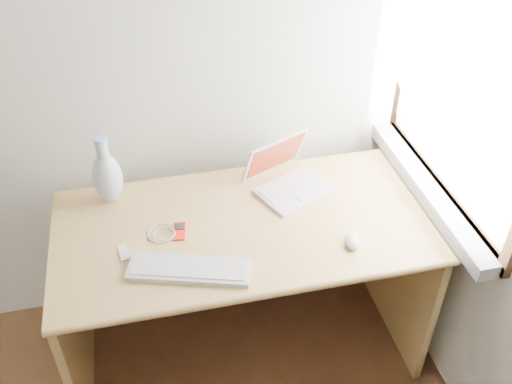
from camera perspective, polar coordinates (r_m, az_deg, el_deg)
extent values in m
cube|color=white|center=(2.12, 20.70, 11.99)|extent=(0.01, 0.90, 1.00)
cube|color=gray|center=(2.36, 16.72, 0.38)|extent=(0.10, 0.96, 0.06)
cube|color=white|center=(2.07, 19.05, 12.67)|extent=(0.02, 0.84, 0.92)
cube|color=tan|center=(2.17, -1.34, -3.40)|extent=(1.42, 0.71, 0.03)
cube|color=tan|center=(2.44, -17.72, -12.23)|extent=(0.03, 0.67, 0.72)
cube|color=tan|center=(2.61, 13.96, -7.22)|extent=(0.03, 0.67, 0.72)
cube|color=tan|center=(2.59, -2.79, -2.75)|extent=(1.36, 0.03, 0.48)
cube|color=white|center=(2.31, 3.92, 0.19)|extent=(0.34, 0.30, 0.01)
cube|color=silver|center=(2.30, 3.93, 0.36)|extent=(0.28, 0.21, 0.00)
cube|color=white|center=(2.33, 3.35, 3.56)|extent=(0.29, 0.19, 0.18)
cube|color=maroon|center=(2.33, 3.35, 3.56)|extent=(0.27, 0.16, 0.16)
cube|color=silver|center=(1.98, -6.70, -7.68)|extent=(0.44, 0.25, 0.02)
cube|color=silver|center=(1.97, -6.73, -7.46)|extent=(0.40, 0.21, 0.00)
ellipsoid|color=white|center=(2.09, 9.62, -4.89)|extent=(0.07, 0.10, 0.03)
cube|color=red|center=(2.13, -7.67, -3.92)|extent=(0.06, 0.10, 0.01)
cube|color=black|center=(2.13, -7.68, -3.82)|extent=(0.04, 0.04, 0.00)
torus|color=silver|center=(2.14, -9.39, -4.11)|extent=(0.14, 0.14, 0.01)
cube|color=silver|center=(2.09, -13.09, -5.91)|extent=(0.04, 0.08, 0.01)
ellipsoid|color=silver|center=(2.27, -14.62, 1.36)|extent=(0.11, 0.11, 0.22)
cylinder|color=silver|center=(2.19, -15.17, 4.18)|extent=(0.05, 0.05, 0.09)
cylinder|color=#96C3F1|center=(2.17, -15.36, 5.14)|extent=(0.05, 0.05, 0.01)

